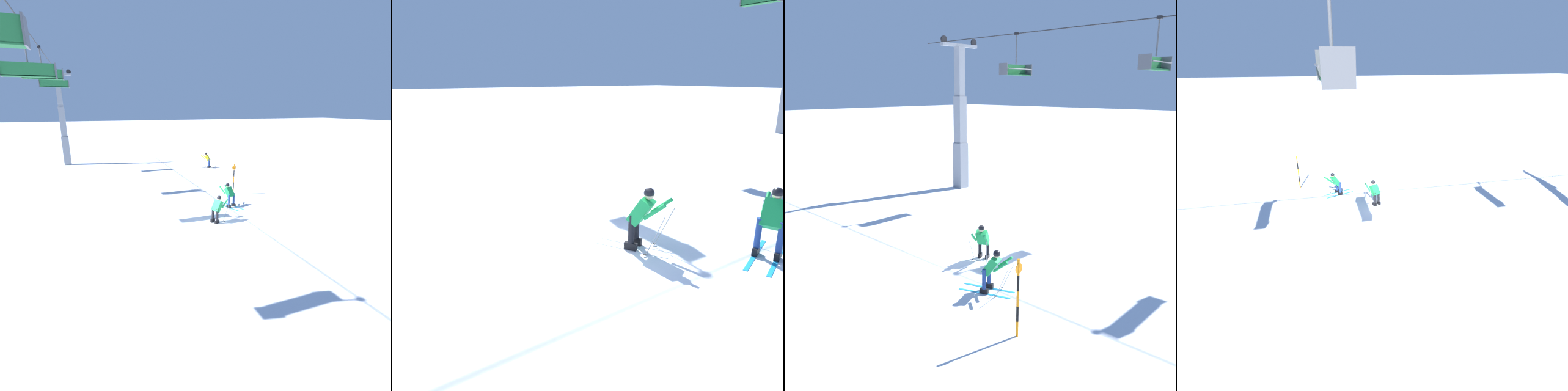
{
  "view_description": "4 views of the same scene",
  "coord_description": "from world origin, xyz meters",
  "views": [
    {
      "loc": [
        -12.45,
        5.75,
        5.84
      ],
      "look_at": [
        1.38,
        0.57,
        1.34
      ],
      "focal_mm": 26.51,
      "sensor_mm": 36.0,
      "label": 1
    },
    {
      "loc": [
        -4.85,
        -6.06,
        3.63
      ],
      "look_at": [
        0.41,
        1.46,
        0.81
      ],
      "focal_mm": 35.49,
      "sensor_mm": 36.0,
      "label": 2
    },
    {
      "loc": [
        11.03,
        -11.49,
        6.31
      ],
      "look_at": [
        -0.38,
        0.53,
        2.21
      ],
      "focal_mm": 39.25,
      "sensor_mm": 36.0,
      "label": 3
    },
    {
      "loc": [
        3.69,
        13.97,
        7.62
      ],
      "look_at": [
        0.79,
        0.14,
        0.79
      ],
      "focal_mm": 26.24,
      "sensor_mm": 36.0,
      "label": 4
    }
  ],
  "objects": [
    {
      "name": "skier_carving_main",
      "position": [
        0.56,
        -0.34,
        0.81
      ],
      "size": [
        1.22,
        1.71,
        1.56
      ],
      "color": "white",
      "rests_on": "ground_plane"
    },
    {
      "name": "skier_distant_downhill",
      "position": [
        2.63,
        -2.1,
        0.83
      ],
      "size": [
        1.84,
        1.17,
        1.59
      ],
      "color": "#198CCC",
      "rests_on": "ground_plane"
    },
    {
      "name": "ground_plane",
      "position": [
        0.0,
        0.0,
        0.0
      ],
      "size": [
        260.0,
        260.0,
        0.0
      ],
      "primitive_type": "plane",
      "color": "white"
    }
  ]
}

